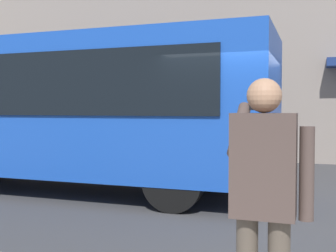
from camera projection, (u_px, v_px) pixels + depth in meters
ground_plane at (250, 208)px, 7.02m from camera, size 60.00×60.00×0.00m
red_bus at (53, 108)px, 8.71m from camera, size 9.05×2.54×3.08m
pedestrian_photographer at (264, 190)px, 2.66m from camera, size 0.53×0.52×1.70m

